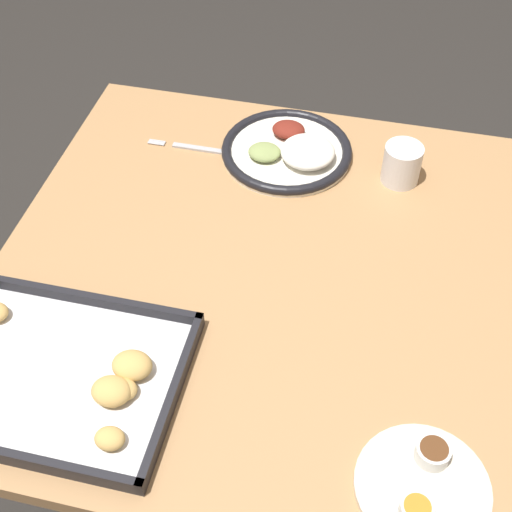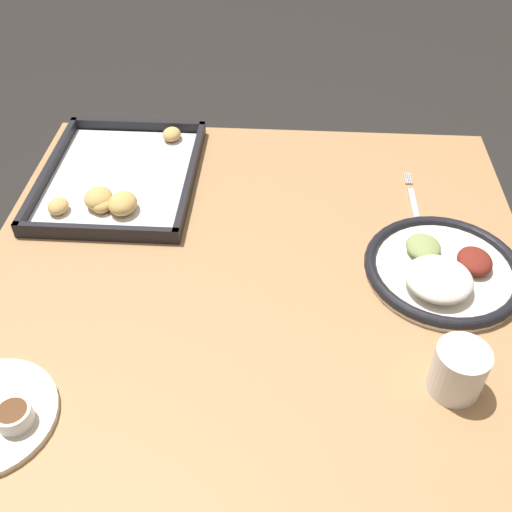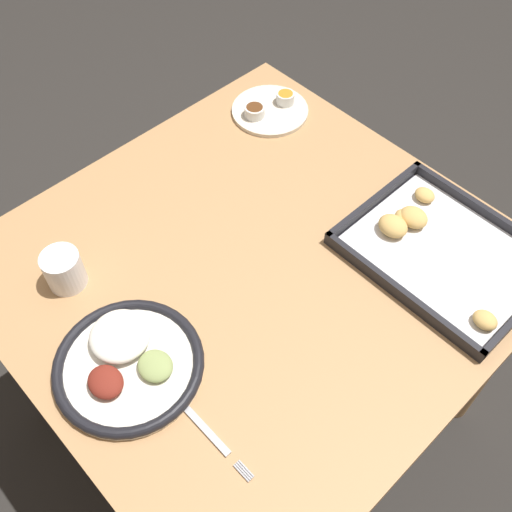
{
  "view_description": "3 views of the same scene",
  "coord_description": "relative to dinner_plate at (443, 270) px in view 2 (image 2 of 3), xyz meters",
  "views": [
    {
      "loc": [
        -0.18,
        0.8,
        1.62
      ],
      "look_at": [
        0.0,
        0.0,
        0.73
      ],
      "focal_mm": 50.0,
      "sensor_mm": 36.0,
      "label": 1
    },
    {
      "loc": [
        -0.72,
        -0.04,
        1.4
      ],
      "look_at": [
        0.0,
        0.0,
        0.73
      ],
      "focal_mm": 42.0,
      "sensor_mm": 36.0,
      "label": 2
    },
    {
      "loc": [
        0.5,
        -0.47,
        1.65
      ],
      "look_at": [
        0.0,
        0.0,
        0.73
      ],
      "focal_mm": 42.0,
      "sensor_mm": 36.0,
      "label": 3
    }
  ],
  "objects": [
    {
      "name": "ground_plane",
      "position": [
        -0.01,
        0.31,
        -0.72
      ],
      "size": [
        8.0,
        8.0,
        0.0
      ],
      "primitive_type": "plane",
      "color": "#282623"
    },
    {
      "name": "dining_table",
      "position": [
        -0.01,
        0.31,
        -0.13
      ],
      "size": [
        0.91,
        0.93,
        0.7
      ],
      "color": "#AD7F51",
      "rests_on": "ground_plane"
    },
    {
      "name": "dinner_plate",
      "position": [
        0.0,
        0.0,
        0.0
      ],
      "size": [
        0.26,
        0.26,
        0.05
      ],
      "color": "white",
      "rests_on": "dining_table"
    },
    {
      "name": "fork",
      "position": [
        0.17,
        0.02,
        -0.01
      ],
      "size": [
        0.21,
        0.01,
        0.0
      ],
      "rotation": [
        0.0,
        0.0,
        0.0
      ],
      "color": "#B2B2B7",
      "rests_on": "dining_table"
    },
    {
      "name": "baking_tray",
      "position": [
        0.22,
        0.59,
        -0.0
      ],
      "size": [
        0.37,
        0.3,
        0.04
      ],
      "color": "black",
      "rests_on": "dining_table"
    },
    {
      "name": "drinking_cup",
      "position": [
        -0.22,
        0.02,
        0.02
      ],
      "size": [
        0.07,
        0.07,
        0.08
      ],
      "color": "white",
      "rests_on": "dining_table"
    }
  ]
}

